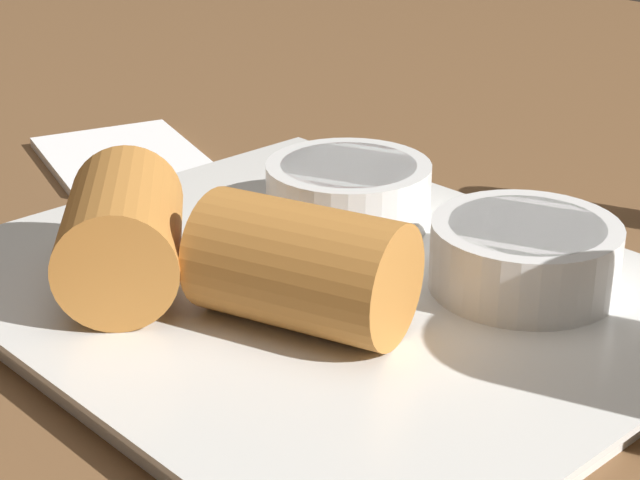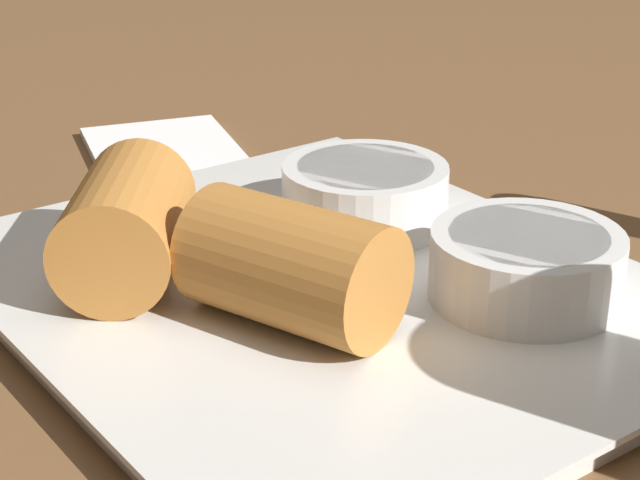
# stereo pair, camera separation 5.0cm
# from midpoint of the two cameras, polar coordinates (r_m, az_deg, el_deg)

# --- Properties ---
(table_surface) EXTENTS (1.80, 1.40, 0.02)m
(table_surface) POSITION_cam_midpoint_polar(r_m,az_deg,el_deg) (0.52, -2.68, -2.84)
(table_surface) COLOR brown
(table_surface) RESTS_ON ground
(serving_plate) EXTENTS (0.32, 0.26, 0.01)m
(serving_plate) POSITION_cam_midpoint_polar(r_m,az_deg,el_deg) (0.48, -2.99, -3.14)
(serving_plate) COLOR silver
(serving_plate) RESTS_ON table_surface
(roll_front_left) EXTENTS (0.10, 0.08, 0.05)m
(roll_front_left) POSITION_cam_midpoint_polar(r_m,az_deg,el_deg) (0.43, -4.84, -1.38)
(roll_front_left) COLOR #B77533
(roll_front_left) RESTS_ON serving_plate
(roll_front_right) EXTENTS (0.10, 0.09, 0.05)m
(roll_front_right) POSITION_cam_midpoint_polar(r_m,az_deg,el_deg) (0.48, -13.47, 0.52)
(roll_front_right) COLOR #B77533
(roll_front_right) RESTS_ON serving_plate
(dipping_bowl_near) EXTENTS (0.08, 0.08, 0.03)m
(dipping_bowl_near) POSITION_cam_midpoint_polar(r_m,az_deg,el_deg) (0.54, -1.15, 2.63)
(dipping_bowl_near) COLOR white
(dipping_bowl_near) RESTS_ON serving_plate
(dipping_bowl_far) EXTENTS (0.08, 0.08, 0.03)m
(dipping_bowl_far) POSITION_cam_midpoint_polar(r_m,az_deg,el_deg) (0.47, 7.89, -0.77)
(dipping_bowl_far) COLOR white
(dipping_bowl_far) RESTS_ON serving_plate
(napkin) EXTENTS (0.13, 0.12, 0.01)m
(napkin) POSITION_cam_midpoint_polar(r_m,az_deg,el_deg) (0.69, -12.64, 4.34)
(napkin) COLOR white
(napkin) RESTS_ON table_surface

